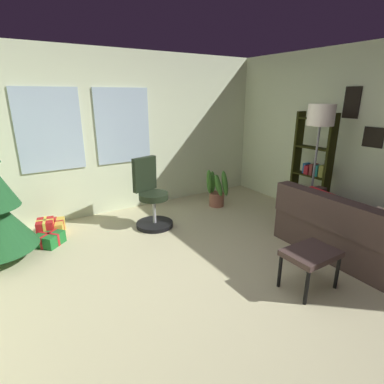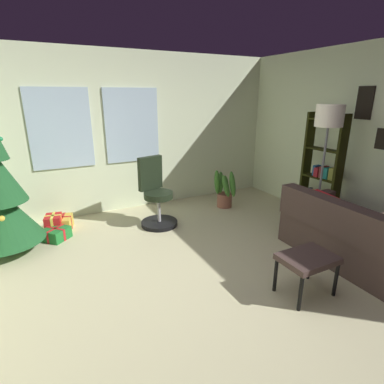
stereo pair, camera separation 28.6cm
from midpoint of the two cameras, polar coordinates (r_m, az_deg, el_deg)
ground_plane at (r=3.39m, az=-0.39°, el=-17.76°), size 5.53×5.19×0.10m
wall_back_with_windows at (r=5.22m, az=-16.26°, el=10.48°), size 5.53×0.12×2.62m
wall_right_with_frames at (r=4.90m, az=29.21°, el=8.44°), size 0.12×5.19×2.62m
couch at (r=4.24m, az=27.87°, el=-7.09°), size 1.48×1.74×0.80m
footstool at (r=3.29m, az=19.21°, el=-11.42°), size 0.54×0.39×0.43m
gift_box_red at (r=4.77m, az=-27.51°, el=-6.28°), size 0.27×0.31×0.28m
gift_box_green at (r=4.58m, az=-27.07°, el=-7.95°), size 0.42×0.42×0.17m
gift_box_gold at (r=4.86m, az=-26.07°, el=-6.13°), size 0.32×0.39×0.21m
office_chair at (r=4.61m, az=-9.49°, el=-1.49°), size 0.56×0.56×1.05m
bookshelf at (r=5.15m, az=20.19°, el=3.46°), size 0.18×0.64×1.68m
floor_lamp at (r=4.44m, az=21.35°, el=11.72°), size 0.35×0.35×1.81m
potted_plant at (r=5.38m, az=3.15°, el=0.23°), size 0.35×0.49×0.69m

